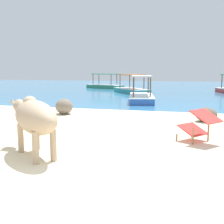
% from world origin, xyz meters
% --- Properties ---
extents(sand_beach, '(18.00, 14.00, 0.04)m').
position_xyz_m(sand_beach, '(0.00, 0.00, 0.02)').
color(sand_beach, beige).
rests_on(sand_beach, ground).
extents(water_surface, '(60.00, 36.00, 0.03)m').
position_xyz_m(water_surface, '(0.00, 22.00, 0.00)').
color(water_surface, teal).
rests_on(water_surface, ground).
extents(cow, '(1.63, 1.47, 1.03)m').
position_xyz_m(cow, '(-1.15, 0.91, 0.72)').
color(cow, tan).
rests_on(cow, sand_beach).
extents(deck_chair_near, '(0.93, 0.89, 0.68)m').
position_xyz_m(deck_chair_near, '(1.63, 2.66, 0.42)').
color(deck_chair_near, olive).
rests_on(deck_chair_near, sand_beach).
extents(shore_rock_large, '(0.88, 0.90, 0.53)m').
position_xyz_m(shore_rock_large, '(-2.73, 5.49, 0.30)').
color(shore_rock_large, gray).
rests_on(shore_rock_large, sand_beach).
extents(shore_rock_medium, '(0.85, 0.85, 0.41)m').
position_xyz_m(shore_rock_medium, '(1.93, 5.23, 0.25)').
color(shore_rock_medium, '#6B5B4C').
rests_on(shore_rock_medium, sand_beach).
extents(boat_blue, '(1.81, 3.82, 1.29)m').
position_xyz_m(boat_blue, '(-0.86, 10.49, 0.29)').
color(boat_blue, '#3866B7').
rests_on(boat_blue, water_surface).
extents(boat_green, '(3.81, 2.62, 1.29)m').
position_xyz_m(boat_green, '(-5.83, 20.63, 0.29)').
color(boat_green, '#338E66').
rests_on(boat_green, water_surface).
extents(boat_teal, '(3.16, 3.61, 1.29)m').
position_xyz_m(boat_teal, '(-2.41, 15.71, 0.29)').
color(boat_teal, teal).
rests_on(boat_teal, water_surface).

